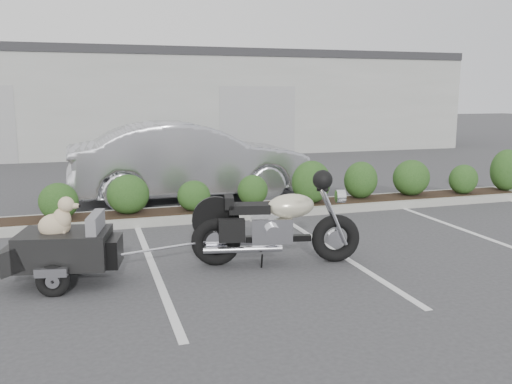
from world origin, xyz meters
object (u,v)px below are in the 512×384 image
object	(u,v)px
sedan	(191,161)
dumpster	(189,147)
motorcycle	(276,226)
pet_trailer	(63,247)

from	to	relation	value
sedan	dumpster	world-z (taller)	sedan
motorcycle	sedan	bearing A→B (deg)	104.66
pet_trailer	dumpster	world-z (taller)	pet_trailer
motorcycle	dumpster	bearing A→B (deg)	97.43
pet_trailer	dumpster	xyz separation A→B (m)	(3.64, 11.18, 0.08)
motorcycle	sedan	world-z (taller)	sedan
motorcycle	pet_trailer	bearing A→B (deg)	-168.78
sedan	motorcycle	bearing A→B (deg)	-178.61
sedan	dumpster	size ratio (longest dim) A/B	2.85
motorcycle	pet_trailer	world-z (taller)	motorcycle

